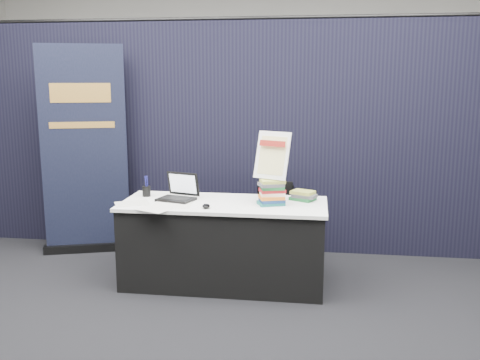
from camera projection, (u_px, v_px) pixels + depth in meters
The scene contains 15 objects.
floor at pixel (213, 308), 4.30m from camera, with size 8.00×8.00×0.00m, color black.
wall_back at pixel (263, 83), 7.86m from camera, with size 8.00×0.02×3.50m, color beige.
drape_partition at pixel (241, 138), 5.63m from camera, with size 6.00×0.08×2.40m, color black.
display_table at pixel (224, 243), 4.77m from camera, with size 1.80×0.75×0.75m.
laptop at pixel (177, 193), 4.79m from camera, with size 0.36×0.33×0.24m.
mouse at pixel (206, 206), 4.49m from camera, with size 0.07×0.11×0.03m, color black.
brochure_left at pixel (132, 203), 4.65m from camera, with size 0.29×0.21×0.00m, color silver.
brochure_mid at pixel (154, 209), 4.45m from camera, with size 0.27×0.19×0.00m, color silver.
brochure_right at pixel (172, 205), 4.60m from camera, with size 0.33×0.23×0.00m, color silver.
pen_cup at pixel (146, 191), 4.93m from camera, with size 0.08×0.08×0.10m, color black.
book_stack_tall at pixel (272, 192), 4.58m from camera, with size 0.24×0.21×0.22m.
book_stack_short at pixel (304, 196), 4.77m from camera, with size 0.24×0.21×0.08m.
info_sign at pixel (272, 156), 4.56m from camera, with size 0.33×0.23×0.42m.
pullup_banner at pixel (85, 163), 5.55m from camera, with size 0.90×0.38×2.16m.
stacking_chair at pixel (274, 219), 5.30m from camera, with size 0.37×0.38×0.80m.
Camera 1 is at (0.79, -3.96, 1.82)m, focal length 40.00 mm.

